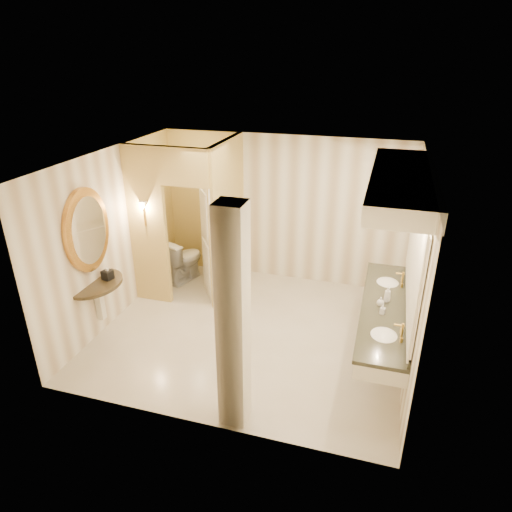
{
  "coord_description": "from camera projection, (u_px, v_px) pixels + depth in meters",
  "views": [
    {
      "loc": [
        1.77,
        -5.72,
        4.04
      ],
      "look_at": [
        0.02,
        0.2,
        1.21
      ],
      "focal_mm": 32.0,
      "sensor_mm": 36.0,
      "label": 1
    }
  ],
  "objects": [
    {
      "name": "wall_sconce",
      "position": [
        143.0,
        206.0,
        7.28
      ],
      "size": [
        0.14,
        0.14,
        0.42
      ],
      "color": "gold",
      "rests_on": "toilet_closet"
    },
    {
      "name": "tissue_box",
      "position": [
        108.0,
        275.0,
        6.82
      ],
      "size": [
        0.17,
        0.17,
        0.14
      ],
      "primitive_type": "cube",
      "rotation": [
        0.0,
        0.0,
        -0.21
      ],
      "color": "black",
      "rests_on": "console_shelf"
    },
    {
      "name": "wall_back",
      "position": [
        283.0,
        210.0,
        8.31
      ],
      "size": [
        4.5,
        0.02,
        2.7
      ],
      "primitive_type": "cube",
      "color": "white",
      "rests_on": "floor"
    },
    {
      "name": "toilet_closet",
      "position": [
        203.0,
        221.0,
        7.69
      ],
      "size": [
        1.5,
        1.55,
        2.7
      ],
      "color": "#D7BF70",
      "rests_on": "floor"
    },
    {
      "name": "vanity",
      "position": [
        395.0,
        255.0,
        5.82
      ],
      "size": [
        0.75,
        2.82,
        2.09
      ],
      "color": "white",
      "rests_on": "floor"
    },
    {
      "name": "wall_right",
      "position": [
        414.0,
        273.0,
        5.99
      ],
      "size": [
        0.02,
        4.0,
        2.7
      ],
      "primitive_type": "cube",
      "color": "white",
      "rests_on": "floor"
    },
    {
      "name": "pillar",
      "position": [
        233.0,
        321.0,
        4.92
      ],
      "size": [
        0.31,
        0.31,
        2.7
      ],
      "primitive_type": "cube",
      "color": "white",
      "rests_on": "floor"
    },
    {
      "name": "floor",
      "position": [
        251.0,
        331.0,
        7.13
      ],
      "size": [
        4.5,
        4.5,
        0.0
      ],
      "primitive_type": "plane",
      "color": "beige",
      "rests_on": "ground"
    },
    {
      "name": "wall_left",
      "position": [
        114.0,
        236.0,
        7.15
      ],
      "size": [
        0.02,
        4.0,
        2.7
      ],
      "primitive_type": "cube",
      "color": "white",
      "rests_on": "floor"
    },
    {
      "name": "soap_bottle_b",
      "position": [
        381.0,
        301.0,
        6.12
      ],
      "size": [
        0.11,
        0.11,
        0.13
      ],
      "primitive_type": "imported",
      "rotation": [
        0.0,
        0.0,
        0.08
      ],
      "color": "silver",
      "rests_on": "vanity"
    },
    {
      "name": "toilet",
      "position": [
        183.0,
        259.0,
        8.57
      ],
      "size": [
        0.69,
        0.92,
        0.83
      ],
      "primitive_type": "imported",
      "rotation": [
        0.0,
        0.0,
        2.84
      ],
      "color": "white",
      "rests_on": "floor"
    },
    {
      "name": "soap_bottle_c",
      "position": [
        388.0,
        294.0,
        6.2
      ],
      "size": [
        0.12,
        0.12,
        0.23
      ],
      "primitive_type": "imported",
      "rotation": [
        0.0,
        0.0,
        0.4
      ],
      "color": "#C6B28C",
      "rests_on": "vanity"
    },
    {
      "name": "wall_front",
      "position": [
        195.0,
        327.0,
        4.82
      ],
      "size": [
        4.5,
        0.02,
        2.7
      ],
      "primitive_type": "cube",
      "color": "white",
      "rests_on": "floor"
    },
    {
      "name": "soap_bottle_a",
      "position": [
        383.0,
        309.0,
        5.93
      ],
      "size": [
        0.07,
        0.08,
        0.13
      ],
      "primitive_type": "imported",
      "rotation": [
        0.0,
        0.0,
        -0.29
      ],
      "color": "beige",
      "rests_on": "vanity"
    },
    {
      "name": "ceiling",
      "position": [
        250.0,
        159.0,
        6.0
      ],
      "size": [
        4.5,
        4.5,
        0.0
      ],
      "primitive_type": "plane",
      "rotation": [
        3.14,
        0.0,
        0.0
      ],
      "color": "white",
      "rests_on": "wall_back"
    },
    {
      "name": "console_shelf",
      "position": [
        90.0,
        254.0,
        6.56
      ],
      "size": [
        0.95,
        0.95,
        1.92
      ],
      "color": "black",
      "rests_on": "floor"
    }
  ]
}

